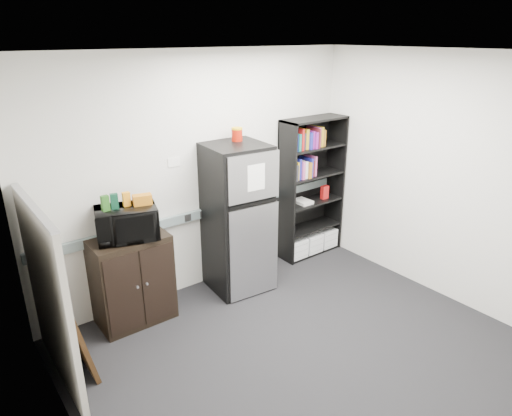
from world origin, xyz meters
The scene contains 18 objects.
floor centered at (0.00, 0.00, 0.00)m, with size 4.00×4.00×0.00m, color black.
wall_back centered at (0.00, 1.75, 1.35)m, with size 4.00×0.02×2.70m, color silver.
wall_right centered at (2.00, 0.00, 1.35)m, with size 0.02×3.50×2.70m, color silver.
wall_left centered at (-2.00, 0.00, 1.35)m, with size 0.02×3.50×2.70m, color silver.
ceiling centered at (0.00, 0.00, 2.70)m, with size 4.00×3.50×0.02m, color white.
electrical_raceway centered at (0.00, 1.72, 0.90)m, with size 3.92×0.05×0.10m, color gray.
wall_note centered at (-0.35, 1.74, 1.55)m, with size 0.14×0.00×0.10m, color white.
bookshelf centered at (1.53, 1.57, 0.91)m, with size 0.90×0.34×1.85m.
cubicle_partition centered at (-1.90, 1.08, 0.81)m, with size 0.06×1.30×1.62m.
cabinet centered at (-1.03, 1.50, 0.47)m, with size 0.76×0.50×0.95m.
microwave centered at (-1.03, 1.48, 1.11)m, with size 0.58×0.39×0.32m, color black.
snack_box_a centered at (-1.20, 1.52, 1.34)m, with size 0.07×0.05×0.15m, color #205117.
snack_box_b centered at (-1.11, 1.52, 1.34)m, with size 0.07×0.05×0.15m, color #0D3924.
snack_box_c centered at (-0.99, 1.52, 1.34)m, with size 0.07×0.05×0.14m, color orange.
snack_bag centered at (-0.86, 1.47, 1.32)m, with size 0.18×0.10×0.10m, color #BB6C12.
refrigerator centered at (0.23, 1.42, 0.86)m, with size 0.70×0.73×1.72m.
coffee_can centered at (0.34, 1.55, 1.81)m, with size 0.12×0.12×0.17m.
framed_poster centered at (-1.77, 1.14, 0.46)m, with size 0.21×0.72×0.92m.
Camera 1 is at (-2.51, -2.53, 2.83)m, focal length 32.00 mm.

